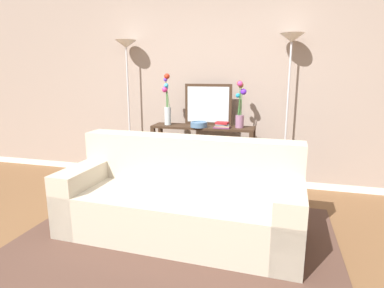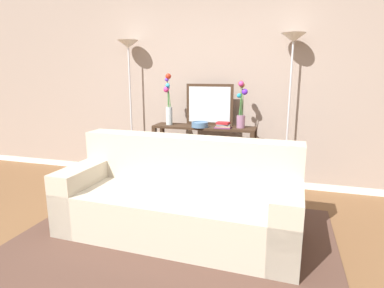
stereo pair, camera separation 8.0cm
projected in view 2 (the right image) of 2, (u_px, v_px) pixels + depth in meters
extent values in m
cube|color=brown|center=(144.00, 275.00, 2.42)|extent=(16.00, 16.00, 0.02)
cube|color=white|center=(213.00, 176.00, 4.58)|extent=(12.00, 0.15, 0.09)
cube|color=gray|center=(214.00, 73.00, 4.26)|extent=(12.00, 0.14, 2.79)
cube|color=#51382D|center=(174.00, 239.00, 2.91)|extent=(2.82, 2.06, 0.01)
cube|color=#BCB29E|center=(178.00, 214.00, 2.96)|extent=(2.20, 0.94, 0.42)
cube|color=#BCB29E|center=(188.00, 159.00, 3.15)|extent=(2.18, 0.33, 0.46)
cube|color=#BCB29E|center=(89.00, 192.00, 3.24)|extent=(0.27, 0.88, 0.60)
cube|color=#BCB29E|center=(286.00, 219.00, 2.64)|extent=(0.27, 0.88, 0.60)
cube|color=#382619|center=(204.00, 127.00, 4.05)|extent=(1.30, 0.32, 0.03)
cube|color=#382619|center=(203.00, 177.00, 4.20)|extent=(1.20, 0.27, 0.01)
cube|color=#382619|center=(155.00, 158.00, 4.19)|extent=(0.05, 0.05, 0.80)
cube|color=#382619|center=(251.00, 165.00, 3.84)|extent=(0.05, 0.05, 0.80)
cube|color=#382619|center=(163.00, 153.00, 4.45)|extent=(0.05, 0.05, 0.80)
cube|color=#382619|center=(253.00, 160.00, 4.10)|extent=(0.05, 0.05, 0.80)
cylinder|color=silver|center=(134.00, 177.00, 4.65)|extent=(0.26, 0.26, 0.02)
cylinder|color=silver|center=(131.00, 115.00, 4.45)|extent=(0.02, 0.02, 1.79)
cone|color=silver|center=(128.00, 44.00, 4.25)|extent=(0.28, 0.28, 0.10)
cylinder|color=silver|center=(283.00, 191.00, 4.06)|extent=(0.26, 0.26, 0.02)
cylinder|color=silver|center=(288.00, 120.00, 3.86)|extent=(0.02, 0.02, 1.81)
cone|color=silver|center=(294.00, 37.00, 3.65)|extent=(0.28, 0.28, 0.10)
cube|color=#382619|center=(210.00, 105.00, 4.11)|extent=(0.61, 0.02, 0.53)
cube|color=silver|center=(209.00, 105.00, 4.10)|extent=(0.54, 0.01, 0.46)
cylinder|color=silver|center=(169.00, 116.00, 4.15)|extent=(0.09, 0.09, 0.23)
cylinder|color=#3D7538|center=(168.00, 97.00, 4.11)|extent=(0.02, 0.02, 0.25)
sphere|color=#416DDE|center=(167.00, 87.00, 4.10)|extent=(0.06, 0.06, 0.06)
cylinder|color=#3D7538|center=(168.00, 93.00, 4.08)|extent=(0.03, 0.01, 0.35)
sphere|color=#6235C2|center=(167.00, 80.00, 4.02)|extent=(0.05, 0.05, 0.05)
cylinder|color=#3D7538|center=(168.00, 96.00, 4.08)|extent=(0.02, 0.01, 0.28)
sphere|color=#39ABDB|center=(168.00, 85.00, 4.03)|extent=(0.05, 0.05, 0.05)
cylinder|color=#3D7538|center=(169.00, 92.00, 4.07)|extent=(0.05, 0.02, 0.39)
sphere|color=red|center=(168.00, 76.00, 4.01)|extent=(0.07, 0.07, 0.07)
cylinder|color=#3D7538|center=(168.00, 98.00, 4.10)|extent=(0.02, 0.02, 0.22)
sphere|color=#D43581|center=(166.00, 90.00, 4.07)|extent=(0.07, 0.07, 0.07)
cylinder|color=gray|center=(241.00, 122.00, 3.91)|extent=(0.10, 0.10, 0.16)
cylinder|color=#3D7538|center=(241.00, 100.00, 3.87)|extent=(0.03, 0.01, 0.36)
sphere|color=orange|center=(242.00, 85.00, 3.85)|extent=(0.07, 0.07, 0.07)
cylinder|color=#3D7538|center=(241.00, 100.00, 3.84)|extent=(0.02, 0.01, 0.38)
sphere|color=#D13A83|center=(241.00, 84.00, 3.78)|extent=(0.07, 0.07, 0.07)
cylinder|color=#3D7538|center=(243.00, 104.00, 3.86)|extent=(0.02, 0.05, 0.28)
sphere|color=#5E27D3|center=(245.00, 92.00, 3.83)|extent=(0.07, 0.07, 0.07)
cylinder|color=#3D7538|center=(241.00, 99.00, 3.87)|extent=(0.04, 0.03, 0.38)
sphere|color=red|center=(241.00, 83.00, 3.85)|extent=(0.07, 0.07, 0.07)
cylinder|color=#3D7538|center=(240.00, 105.00, 3.88)|extent=(0.01, 0.02, 0.24)
sphere|color=#1C95C9|center=(239.00, 96.00, 3.87)|extent=(0.06, 0.06, 0.06)
cylinder|color=#4C7093|center=(200.00, 125.00, 3.97)|extent=(0.21, 0.21, 0.06)
torus|color=#4C7093|center=(200.00, 122.00, 3.96)|extent=(0.20, 0.20, 0.01)
cube|color=#6B3360|center=(223.00, 127.00, 3.91)|extent=(0.20, 0.14, 0.01)
cube|color=tan|center=(224.00, 126.00, 3.91)|extent=(0.18, 0.13, 0.01)
cube|color=slate|center=(223.00, 125.00, 3.90)|extent=(0.17, 0.13, 0.02)
cube|color=maroon|center=(223.00, 123.00, 3.90)|extent=(0.16, 0.13, 0.03)
cube|color=#B77F33|center=(167.00, 180.00, 4.36)|extent=(0.05, 0.14, 0.11)
cube|color=maroon|center=(170.00, 181.00, 4.35)|extent=(0.03, 0.14, 0.10)
cube|color=slate|center=(173.00, 180.00, 4.34)|extent=(0.05, 0.16, 0.13)
cube|color=navy|center=(177.00, 181.00, 4.32)|extent=(0.04, 0.17, 0.11)
cube|color=#236033|center=(180.00, 182.00, 4.31)|extent=(0.03, 0.15, 0.10)
cube|color=#2D2D33|center=(182.00, 182.00, 4.30)|extent=(0.02, 0.16, 0.10)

